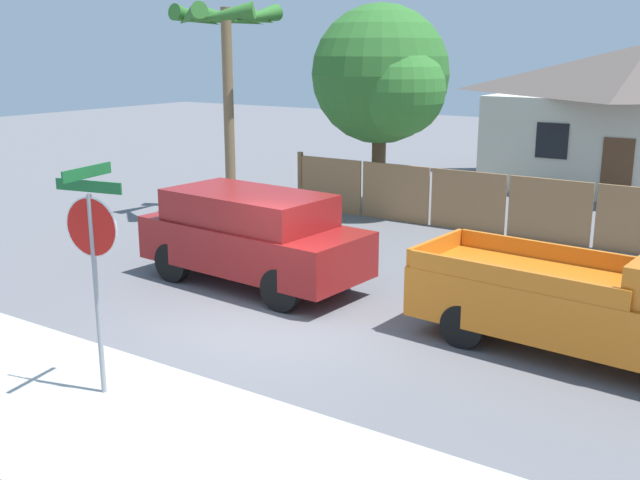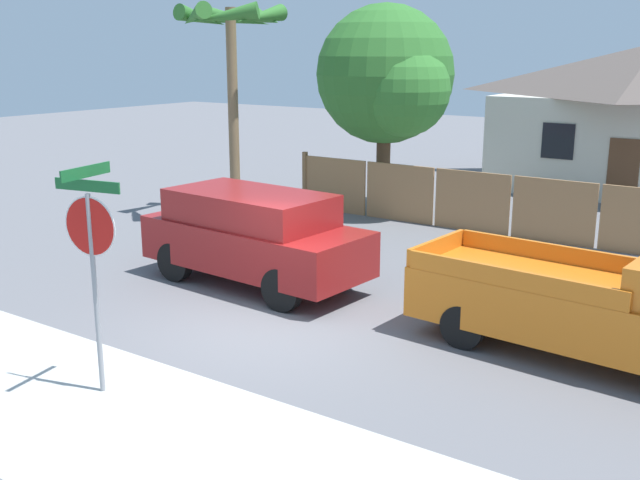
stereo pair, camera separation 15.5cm
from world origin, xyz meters
name	(u,v)px [view 2 (the right image)]	position (x,y,z in m)	size (l,w,h in m)	color
ground_plane	(264,328)	(0.00, 0.00, 0.00)	(80.00, 80.00, 0.00)	slate
sidewalk_strip	(91,411)	(0.00, -3.60, 0.00)	(36.00, 3.20, 0.01)	#B2B2AD
wooden_fence	(553,211)	(2.15, 8.49, 0.78)	(14.85, 0.12, 1.65)	#997047
oak_tree	(389,78)	(-2.88, 9.24, 3.79)	(4.04, 3.84, 5.80)	brown
palm_tree	(231,35)	(-6.07, 6.35, 4.92)	(2.81, 3.02, 5.72)	brown
red_suv	(254,235)	(-1.68, 1.83, 1.02)	(4.79, 2.25, 1.87)	maroon
orange_pickup	(607,308)	(5.06, 1.81, 0.86)	(5.57, 2.26, 1.74)	orange
stop_sign	(91,241)	(-0.35, -3.11, 2.13)	(1.01, 0.91, 3.12)	gray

